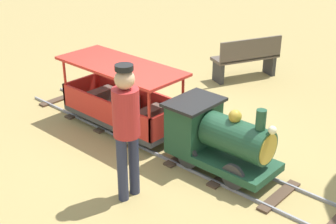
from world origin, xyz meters
The scene contains 6 objects.
ground_plane centered at (0.00, 0.00, 0.00)m, with size 60.00×60.00×0.00m, color #A38C51.
track centered at (0.00, 0.09, 0.02)m, with size 0.77×5.70×0.04m.
locomotive centered at (0.00, 0.94, 0.48)m, with size 0.73×1.45×0.98m.
passenger_car centered at (0.00, -0.81, 0.42)m, with size 0.83×2.00×0.97m.
conductor_person centered at (1.16, 0.55, 0.96)m, with size 0.30×0.30×1.62m.
park_bench centered at (-3.01, -0.61, 0.42)m, with size 1.35×0.91×0.82m.
Camera 1 is at (4.22, 3.94, 3.20)m, focal length 49.78 mm.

